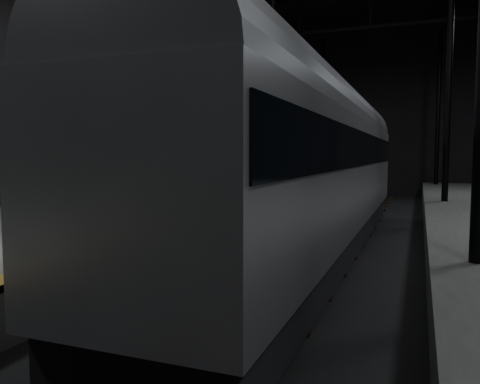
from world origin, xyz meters
The scene contains 6 objects.
ground centered at (0.00, 0.00, 0.00)m, with size 44.00×44.00×0.00m, color black.
platform_left centered at (-7.50, 0.00, 0.50)m, with size 9.00×43.80×1.00m, color #4F4F4C.
tactile_strip centered at (-3.25, 0.00, 1.00)m, with size 0.50×43.80×0.01m, color olive.
track centered at (0.00, 0.00, 0.07)m, with size 2.40×43.00×0.24m.
train centered at (0.00, -0.08, 2.86)m, with size 2.87×19.17×5.12m.
woman centered at (-5.91, -4.17, 1.76)m, with size 0.55×0.36×1.51m, color #96825C.
Camera 1 is at (2.79, -13.38, 2.97)m, focal length 35.00 mm.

